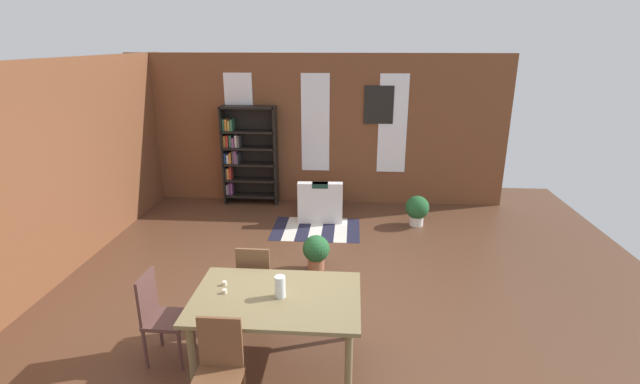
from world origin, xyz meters
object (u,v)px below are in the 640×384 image
dining_chair_near_left (218,370)px  vase_on_table (280,287)px  dining_table (276,304)px  bookshelf_tall (246,154)px  dining_chair_far_left (256,279)px  armchair_white (321,203)px  dining_chair_head_left (160,314)px  potted_plant_by_shelf (417,209)px  potted_plant_corner (316,251)px

dining_chair_near_left → vase_on_table: bearing=61.9°
dining_table → bookshelf_tall: (-1.38, 4.81, 0.32)m
dining_table → bookshelf_tall: bookshelf_tall is taller
vase_on_table → dining_chair_far_left: vase_on_table is taller
dining_chair_near_left → dining_table: bearing=64.5°
vase_on_table → armchair_white: (0.10, 4.10, -0.60)m
dining_chair_head_left → dining_chair_far_left: 1.13m
dining_table → potted_plant_by_shelf: dining_table is taller
vase_on_table → dining_chair_near_left: 0.95m
dining_chair_head_left → potted_plant_corner: bearing=55.1°
dining_chair_far_left → bookshelf_tall: 4.19m
armchair_white → potted_plant_by_shelf: bearing=-9.1°
potted_plant_by_shelf → dining_table: bearing=-116.2°
dining_chair_head_left → bookshelf_tall: 4.83m
vase_on_table → dining_chair_head_left: 1.29m
bookshelf_tall → armchair_white: size_ratio=2.34×
dining_table → armchair_white: size_ratio=1.97×
bookshelf_tall → dining_chair_far_left: bearing=-76.0°
vase_on_table → potted_plant_corner: 2.13m
dining_table → potted_plant_by_shelf: 4.27m
vase_on_table → potted_plant_by_shelf: 4.28m
dining_table → dining_chair_head_left: size_ratio=1.73×
dining_chair_head_left → potted_plant_by_shelf: bearing=51.2°
dining_chair_head_left → potted_plant_corner: 2.49m
dining_chair_head_left → dining_chair_far_left: same height
dining_chair_near_left → dining_chair_far_left: same height
vase_on_table → dining_chair_near_left: size_ratio=0.23×
dining_chair_near_left → armchair_white: dining_chair_near_left is taller
dining_table → potted_plant_corner: bearing=83.7°
dining_table → vase_on_table: (0.04, -0.00, 0.19)m
dining_chair_near_left → bookshelf_tall: (-1.01, 5.58, 0.49)m
dining_chair_far_left → armchair_white: bearing=81.3°
dining_table → dining_chair_near_left: (-0.37, -0.77, -0.17)m
dining_chair_far_left → bookshelf_tall: size_ratio=0.49×
dining_chair_head_left → potted_plant_by_shelf: (3.07, 3.82, -0.21)m
dining_chair_near_left → armchair_white: 4.90m
dining_table → potted_plant_by_shelf: bearing=63.8°
potted_plant_by_shelf → vase_on_table: bearing=-115.6°
dining_table → dining_chair_head_left: dining_chair_head_left is taller
dining_chair_near_left → potted_plant_corner: 2.88m
dining_table → armchair_white: 4.12m
dining_chair_head_left → bookshelf_tall: bearing=92.2°
dining_table → potted_plant_corner: size_ratio=3.18×
dining_chair_near_left → armchair_white: (0.51, 4.87, -0.23)m
dining_chair_head_left → dining_chair_far_left: bearing=43.1°
dining_chair_near_left → potted_plant_corner: size_ratio=1.84×
armchair_white → potted_plant_corner: bearing=-87.7°
dining_table → armchair_white: dining_table is taller
potted_plant_by_shelf → dining_chair_head_left: bearing=-128.8°
vase_on_table → bookshelf_tall: (-1.42, 4.81, 0.13)m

